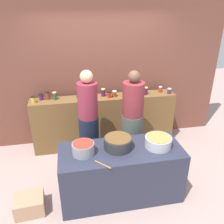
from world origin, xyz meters
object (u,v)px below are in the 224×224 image
at_px(cooking_pot_center, 118,143).
at_px(cooking_pot_right, 158,142).
at_px(preserve_jar_6, 103,92).
at_px(cooking_pot_left, 83,148).
at_px(preserve_jar_0, 33,100).
at_px(preserve_jar_5, 93,94).
at_px(wooden_spoon, 103,165).
at_px(preserve_jar_10, 132,92).
at_px(preserve_jar_13, 160,89).
at_px(preserve_jar_2, 47,96).
at_px(preserve_jar_3, 55,96).
at_px(cook_in_cap, 132,124).
at_px(preserve_jar_1, 41,97).
at_px(preserve_jar_7, 109,95).
at_px(preserve_jar_12, 146,91).
at_px(preserve_jar_11, 140,91).
at_px(cook_with_tongs, 89,126).
at_px(bread_crate, 30,204).
at_px(preserve_jar_9, 125,93).
at_px(preserve_jar_14, 169,91).
at_px(preserve_jar_4, 78,95).
at_px(preserve_jar_8, 114,94).

xyz_separation_m(cooking_pot_center, cooking_pot_right, (0.55, -0.07, -0.01)).
distance_m(preserve_jar_6, cooking_pot_left, 1.54).
xyz_separation_m(preserve_jar_0, preserve_jar_5, (1.04, 0.09, 0.00)).
bearing_deg(wooden_spoon, preserve_jar_10, 63.96).
bearing_deg(preserve_jar_13, preserve_jar_2, 179.12).
distance_m(preserve_jar_3, cook_in_cap, 1.47).
bearing_deg(cooking_pot_left, preserve_jar_1, 112.85).
xyz_separation_m(preserve_jar_2, preserve_jar_10, (1.53, -0.09, -0.02)).
xyz_separation_m(preserve_jar_7, preserve_jar_12, (0.70, 0.02, 0.01)).
bearing_deg(preserve_jar_11, cook_with_tongs, -149.13).
bearing_deg(preserve_jar_13, cook_with_tongs, -155.55).
bearing_deg(preserve_jar_1, wooden_spoon, -64.72).
height_order(preserve_jar_1, bread_crate, preserve_jar_1).
distance_m(preserve_jar_0, preserve_jar_11, 1.94).
height_order(preserve_jar_11, cooking_pot_center, preserve_jar_11).
bearing_deg(preserve_jar_6, cook_in_cap, -61.87).
bearing_deg(wooden_spoon, preserve_jar_13, 50.89).
relative_size(preserve_jar_5, preserve_jar_13, 1.08).
distance_m(preserve_jar_0, preserve_jar_9, 1.63).
relative_size(preserve_jar_0, preserve_jar_6, 0.80).
bearing_deg(preserve_jar_7, preserve_jar_12, 2.02).
distance_m(preserve_jar_2, preserve_jar_3, 0.13).
height_order(preserve_jar_0, cook_with_tongs, cook_with_tongs).
bearing_deg(cook_with_tongs, preserve_jar_12, 27.49).
height_order(preserve_jar_0, preserve_jar_14, preserve_jar_0).
xyz_separation_m(preserve_jar_4, preserve_jar_6, (0.46, -0.01, 0.02)).
xyz_separation_m(preserve_jar_5, preserve_jar_11, (0.90, -0.04, -0.00)).
bearing_deg(preserve_jar_0, preserve_jar_13, 2.06).
xyz_separation_m(preserve_jar_0, preserve_jar_8, (1.44, 0.03, -0.00)).
distance_m(preserve_jar_6, preserve_jar_11, 0.70).
bearing_deg(preserve_jar_2, wooden_spoon, -67.76).
bearing_deg(preserve_jar_13, preserve_jar_5, 179.88).
height_order(preserve_jar_6, preserve_jar_10, preserve_jar_6).
bearing_deg(preserve_jar_6, preserve_jar_11, -3.38).
relative_size(preserve_jar_6, cooking_pot_left, 0.48).
bearing_deg(wooden_spoon, preserve_jar_2, 112.24).
relative_size(preserve_jar_8, cooking_pot_right, 0.29).
bearing_deg(preserve_jar_11, preserve_jar_4, 177.54).
height_order(preserve_jar_1, preserve_jar_6, preserve_jar_6).
relative_size(preserve_jar_5, preserve_jar_9, 0.90).
distance_m(preserve_jar_10, preserve_jar_11, 0.17).
bearing_deg(cooking_pot_center, preserve_jar_4, 107.33).
bearing_deg(bread_crate, preserve_jar_8, 45.01).
bearing_deg(preserve_jar_3, preserve_jar_1, 171.39).
bearing_deg(preserve_jar_10, preserve_jar_2, 176.67).
height_order(preserve_jar_1, cook_in_cap, cook_in_cap).
bearing_deg(preserve_jar_12, preserve_jar_8, 178.83).
distance_m(preserve_jar_3, preserve_jar_7, 0.98).
bearing_deg(cooking_pot_center, cook_in_cap, 60.19).
height_order(preserve_jar_12, bread_crate, preserve_jar_12).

